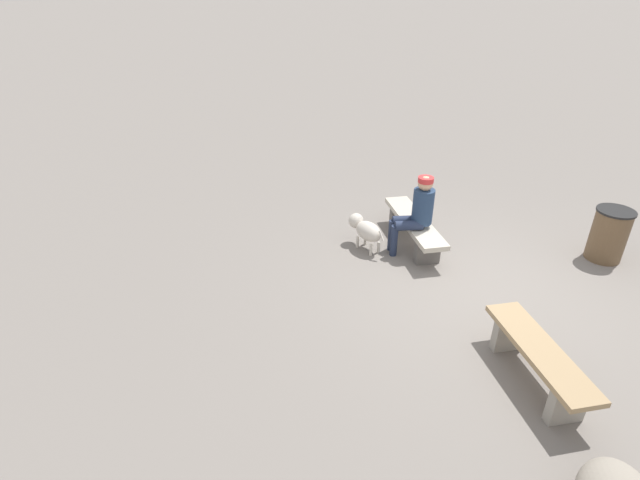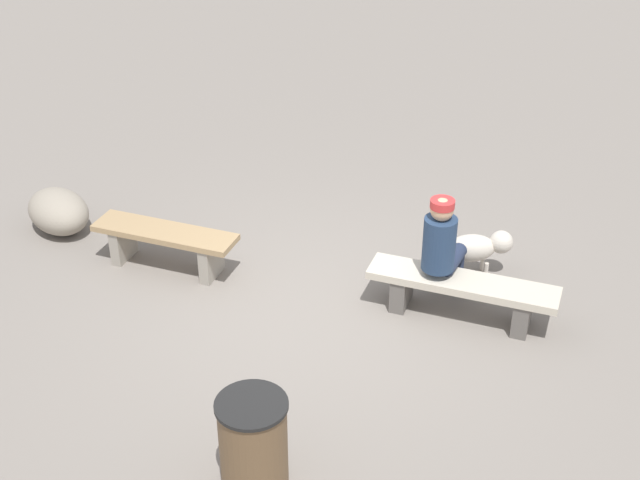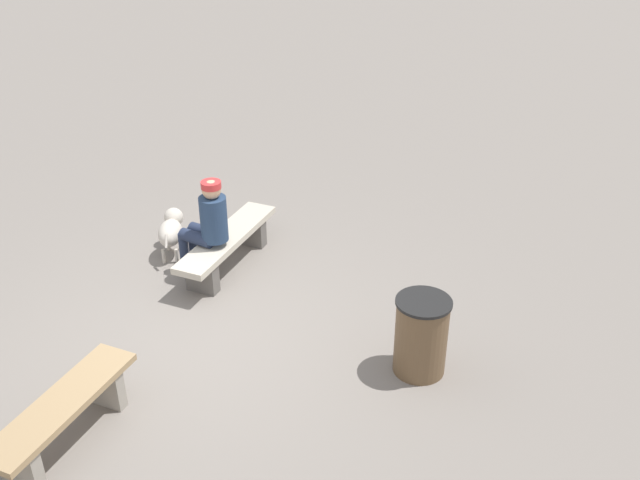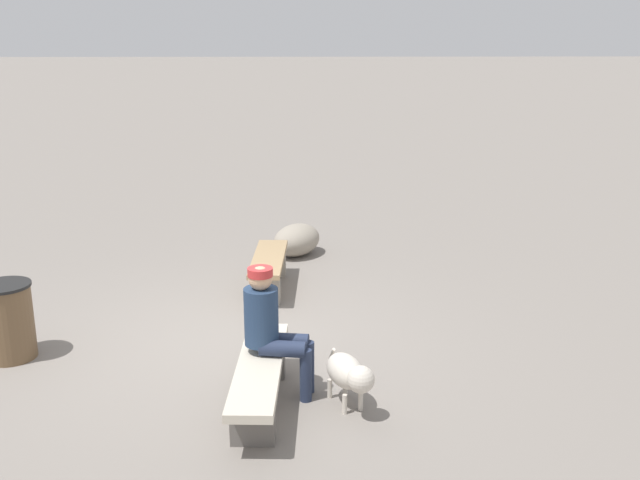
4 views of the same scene
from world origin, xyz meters
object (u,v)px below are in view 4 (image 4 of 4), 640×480
(dog, at_px, (349,373))
(boulder, at_px, (297,240))
(bench_right, at_px, (260,376))
(seated_person, at_px, (271,323))
(trash_bin, at_px, (8,321))
(bench_left, at_px, (269,266))

(dog, height_order, boulder, dog)
(boulder, bearing_deg, dog, 5.87)
(bench_right, relative_size, boulder, 2.10)
(bench_right, height_order, seated_person, seated_person)
(seated_person, xyz_separation_m, trash_bin, (-0.86, -2.73, -0.30))
(bench_right, height_order, boulder, boulder)
(bench_right, xyz_separation_m, boulder, (-4.62, 0.31, -0.06))
(seated_person, height_order, boulder, seated_person)
(trash_bin, height_order, boulder, trash_bin)
(bench_left, distance_m, trash_bin, 3.27)
(bench_left, height_order, boulder, boulder)
(bench_left, height_order, trash_bin, trash_bin)
(bench_right, bearing_deg, dog, 89.96)
(seated_person, distance_m, dog, 0.83)
(boulder, bearing_deg, bench_left, -13.24)
(bench_left, height_order, bench_right, bench_left)
(trash_bin, bearing_deg, bench_left, 127.77)
(bench_left, xyz_separation_m, seated_person, (2.86, 0.15, 0.39))
(bench_left, xyz_separation_m, bench_right, (3.10, 0.04, -0.02))
(bench_left, xyz_separation_m, dog, (3.14, 0.84, 0.02))
(trash_bin, bearing_deg, dog, 71.59)
(seated_person, distance_m, trash_bin, 2.88)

